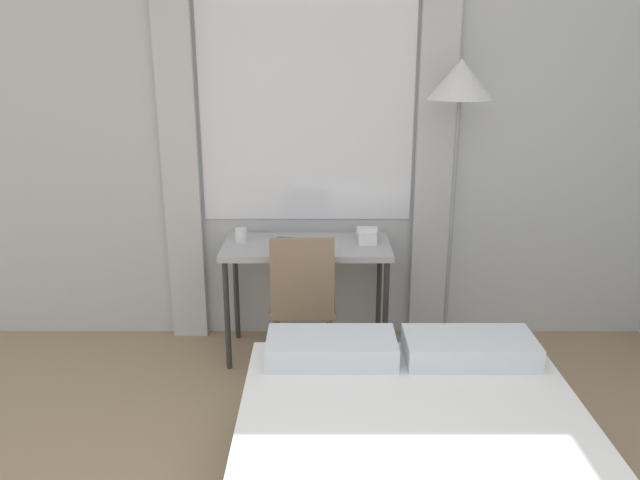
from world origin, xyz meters
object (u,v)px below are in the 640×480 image
telephone (364,235)px  book (294,244)px  desk (304,255)px  desk_chair (300,296)px  standing_lamp (456,107)px  mug (238,235)px

telephone → book: bearing=-169.0°
desk → desk_chair: size_ratio=1.17×
desk_chair → standing_lamp: bearing=11.9°
book → standing_lamp: bearing=0.2°
standing_lamp → telephone: standing_lamp is taller
desk → mug: 0.45m
desk → desk_chair: 0.31m
standing_lamp → book: (-0.98, -0.00, -0.86)m
desk_chair → book: (-0.04, 0.21, 0.27)m
desk → telephone: 0.41m
standing_lamp → book: size_ratio=5.89×
desk_chair → mug: 0.59m
standing_lamp → mug: standing_lamp is taller
telephone → desk_chair: bearing=-144.0°
desk → book: 0.12m
desk → standing_lamp: bearing=-2.3°
desk → mug: (-0.43, 0.06, 0.12)m
book → desk_chair: bearing=-78.4°
desk → standing_lamp: (0.92, -0.04, 0.94)m
desk_chair → desk: bearing=84.4°
desk → telephone: bearing=7.1°
desk → book: size_ratio=3.30×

